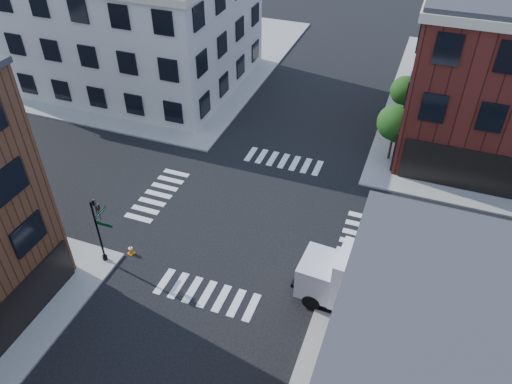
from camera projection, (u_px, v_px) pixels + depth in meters
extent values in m
plane|color=black|center=(251.00, 217.00, 33.22)|extent=(120.00, 120.00, 0.00)
cube|color=gray|center=(140.00, 53.00, 54.35)|extent=(30.00, 30.00, 0.15)
cube|color=beige|center=(123.00, 21.00, 46.76)|extent=(22.00, 16.00, 11.00)
cylinder|color=black|center=(390.00, 150.00, 37.96)|extent=(0.18, 0.18, 1.47)
cylinder|color=black|center=(391.00, 142.00, 37.50)|extent=(0.12, 0.12, 1.47)
sphere|color=#11370F|center=(395.00, 123.00, 36.46)|extent=(2.69, 2.69, 2.69)
sphere|color=#11370F|center=(397.00, 130.00, 36.66)|extent=(1.85, 1.85, 1.85)
cylinder|color=black|center=(400.00, 114.00, 42.41)|extent=(0.18, 0.18, 1.33)
cylinder|color=black|center=(402.00, 107.00, 41.99)|extent=(0.12, 0.12, 1.33)
sphere|color=#11370F|center=(405.00, 91.00, 41.05)|extent=(2.43, 2.43, 2.43)
sphere|color=#11370F|center=(407.00, 97.00, 41.21)|extent=(1.67, 1.67, 1.67)
cylinder|color=black|center=(98.00, 233.00, 28.67)|extent=(0.12, 0.12, 4.60)
cylinder|color=black|center=(105.00, 257.00, 29.91)|extent=(0.28, 0.28, 0.30)
cube|color=#053819|center=(104.00, 224.00, 27.99)|extent=(1.10, 0.03, 0.22)
cube|color=#053819|center=(100.00, 213.00, 28.39)|extent=(0.03, 1.10, 0.22)
imported|color=black|center=(99.00, 212.00, 27.65)|extent=(0.22, 0.18, 1.10)
imported|color=black|center=(95.00, 208.00, 27.96)|extent=(0.18, 0.22, 1.10)
cube|color=white|center=(392.00, 290.00, 25.59)|extent=(6.03, 2.87, 3.15)
cube|color=maroon|center=(386.00, 308.00, 24.67)|extent=(2.24, 0.17, 0.71)
cube|color=maroon|center=(397.00, 272.00, 26.52)|extent=(2.24, 0.17, 0.71)
cube|color=silver|center=(319.00, 274.00, 27.16)|extent=(2.17, 2.55, 2.03)
cube|color=black|center=(303.00, 264.00, 27.24)|extent=(0.21, 1.93, 0.91)
cube|color=black|center=(364.00, 302.00, 26.99)|extent=(8.18, 1.48, 0.25)
cylinder|color=black|center=(312.00, 301.00, 27.06)|extent=(1.04, 0.41, 1.02)
cylinder|color=black|center=(324.00, 274.00, 28.59)|extent=(1.04, 0.41, 1.02)
cylinder|color=black|center=(378.00, 324.00, 25.90)|extent=(1.04, 0.41, 1.02)
cylinder|color=black|center=(387.00, 294.00, 27.44)|extent=(1.04, 0.41, 1.02)
cylinder|color=black|center=(426.00, 340.00, 25.13)|extent=(1.04, 0.41, 1.02)
cylinder|color=black|center=(433.00, 309.00, 26.67)|extent=(1.04, 0.41, 1.02)
cube|color=orange|center=(131.00, 253.00, 30.59)|extent=(0.45, 0.45, 0.04)
cone|color=orange|center=(131.00, 249.00, 30.40)|extent=(0.42, 0.42, 0.65)
cylinder|color=white|center=(130.00, 248.00, 30.34)|extent=(0.25, 0.25, 0.07)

